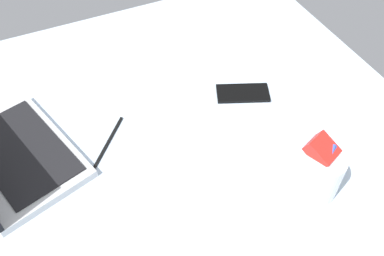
{
  "coord_description": "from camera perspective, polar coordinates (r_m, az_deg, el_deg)",
  "views": [
    {
      "loc": [
        -32.11,
        16.7,
        98.37
      ],
      "look_at": [
        28.02,
        -11.24,
        24.0
      ],
      "focal_mm": 40.28,
      "sensor_mm": 36.0,
      "label": 1
    }
  ],
  "objects": [
    {
      "name": "snack_cup",
      "position": [
        0.96,
        16.73,
        -5.57
      ],
      "size": [
        10.5,
        9.77,
        14.45
      ],
      "color": "silver",
      "rests_on": "bed_mattress"
    },
    {
      "name": "charger_cable",
      "position": [
        1.06,
        -11.04,
        -1.89
      ],
      "size": [
        13.19,
        11.65,
        0.6
      ],
      "primitive_type": "cube",
      "rotation": [
        0.0,
        0.0,
        -0.72
      ],
      "color": "black",
      "rests_on": "bed_mattress"
    },
    {
      "name": "cell_phone",
      "position": [
        1.17,
        6.73,
        4.61
      ],
      "size": [
        11.65,
        15.54,
        0.8
      ],
      "primitive_type": "cube",
      "rotation": [
        0.0,
        0.0,
        2.75
      ],
      "color": "black",
      "rests_on": "bed_mattress"
    }
  ]
}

